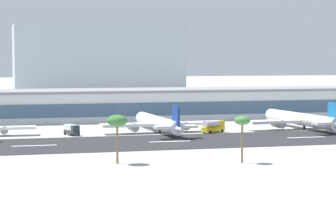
{
  "coord_description": "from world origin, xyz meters",
  "views": [
    {
      "loc": [
        -51.33,
        -186.13,
        23.48
      ],
      "look_at": [
        5.69,
        33.64,
        6.62
      ],
      "focal_mm": 75.36,
      "sensor_mm": 36.0,
      "label": 1
    }
  ],
  "objects": [
    {
      "name": "ground_plane",
      "position": [
        0.0,
        0.0,
        0.0
      ],
      "size": [
        1400.0,
        1400.0,
        0.0
      ],
      "primitive_type": "plane",
      "color": "#A8A8A3"
    },
    {
      "name": "runway_strip",
      "position": [
        0.0,
        4.68,
        0.04
      ],
      "size": [
        800.0,
        35.43,
        0.08
      ],
      "primitive_type": "cube",
      "color": "#262628",
      "rests_on": "ground_plane"
    },
    {
      "name": "runway_centreline_dash_3",
      "position": [
        -38.91,
        4.68,
        0.09
      ],
      "size": [
        12.0,
        1.2,
        0.01
      ],
      "primitive_type": "cube",
      "color": "white",
      "rests_on": "runway_strip"
    },
    {
      "name": "runway_centreline_dash_4",
      "position": [
        -1.37,
        4.68,
        0.09
      ],
      "size": [
        12.0,
        1.2,
        0.01
      ],
      "primitive_type": "cube",
      "color": "white",
      "rests_on": "runway_strip"
    },
    {
      "name": "runway_centreline_dash_5",
      "position": [
        40.59,
        4.68,
        0.09
      ],
      "size": [
        12.0,
        1.2,
        0.01
      ],
      "primitive_type": "cube",
      "color": "white",
      "rests_on": "runway_strip"
    },
    {
      "name": "terminal_building",
      "position": [
        -1.41,
        78.67,
        5.83
      ],
      "size": [
        217.5,
        28.06,
        11.65
      ],
      "color": "silver",
      "rests_on": "ground_plane"
    },
    {
      "name": "distant_hotel_block",
      "position": [
        10.85,
        209.54,
        20.93
      ],
      "size": [
        94.2,
        31.14,
        41.86
      ],
      "primitive_type": "cube",
      "color": "#A8B2BC",
      "rests_on": "ground_plane"
    },
    {
      "name": "airliner_navy_tail_gate_1",
      "position": [
        1.5,
        27.97,
        3.06
      ],
      "size": [
        37.42,
        46.03,
        9.6
      ],
      "rotation": [
        0.0,
        0.0,
        1.61
      ],
      "color": "white",
      "rests_on": "ground_plane"
    },
    {
      "name": "airliner_blue_tail_gate_2",
      "position": [
        50.54,
        27.24,
        3.15
      ],
      "size": [
        40.42,
        47.28,
        9.88
      ],
      "rotation": [
        0.0,
        0.0,
        1.67
      ],
      "color": "silver",
      "rests_on": "ground_plane"
    },
    {
      "name": "service_box_truck_0",
      "position": [
        -26.09,
        28.15,
        1.79
      ],
      "size": [
        4.49,
        6.46,
        3.25
      ],
      "rotation": [
        0.0,
        0.0,
        5.1
      ],
      "color": "#2D3338",
      "rests_on": "ground_plane"
    },
    {
      "name": "service_fuel_truck_2",
      "position": [
        18.22,
        24.87,
        2.03
      ],
      "size": [
        8.63,
        6.6,
        3.95
      ],
      "rotation": [
        0.0,
        0.0,
        0.54
      ],
      "color": "gold",
      "rests_on": "ground_plane"
    },
    {
      "name": "palm_tree_0",
      "position": [
        4.28,
        -38.17,
        9.2
      ],
      "size": [
        3.63,
        3.63,
        10.57
      ],
      "color": "brown",
      "rests_on": "ground_plane"
    },
    {
      "name": "palm_tree_3",
      "position": [
        -23.12,
        -32.34,
        9.47
      ],
      "size": [
        4.7,
        4.7,
        10.95
      ],
      "color": "brown",
      "rests_on": "ground_plane"
    }
  ]
}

